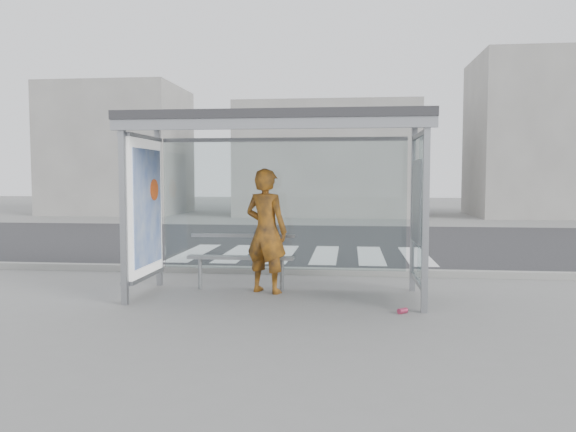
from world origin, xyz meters
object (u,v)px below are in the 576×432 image
(person, at_px, (266,231))
(soda_can, at_px, (403,311))
(bus_shelter, at_px, (252,160))
(bench, at_px, (241,257))

(person, bearing_deg, soda_can, 172.67)
(bus_shelter, xyz_separation_m, bench, (-0.26, 0.44, -1.47))
(person, distance_m, soda_can, 2.40)
(bus_shelter, xyz_separation_m, person, (0.16, 0.27, -1.05))
(soda_can, bearing_deg, bench, 151.32)
(person, relative_size, soda_can, 14.18)
(person, bearing_deg, bus_shelter, 81.30)
(bus_shelter, distance_m, bench, 1.56)
(bus_shelter, bearing_deg, soda_can, -22.01)
(bench, bearing_deg, person, -22.08)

